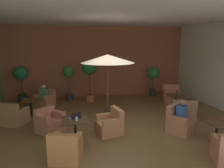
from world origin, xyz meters
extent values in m
cube|color=brown|center=(0.00, 0.00, -0.01)|extent=(9.99, 8.39, 0.02)
cube|color=#98543C|center=(0.00, 4.15, 1.92)|extent=(9.99, 0.08, 3.84)
cube|color=silver|center=(0.00, 0.00, 3.87)|extent=(9.99, 8.39, 0.06)
cylinder|color=black|center=(-1.48, -1.17, 0.01)|extent=(0.32, 0.32, 0.02)
cylinder|color=black|center=(-1.48, -1.17, 0.31)|extent=(0.07, 0.07, 0.61)
cube|color=#503622|center=(-1.48, -1.17, 0.63)|extent=(0.80, 0.80, 0.03)
cube|color=#AE6A55|center=(-2.26, -0.40, 0.21)|extent=(1.05, 1.05, 0.43)
cube|color=#AE6A55|center=(-2.45, -0.20, 0.61)|extent=(0.66, 0.65, 0.36)
cube|color=#AE6A55|center=(-2.01, -0.21, 0.54)|extent=(0.51, 0.51, 0.21)
cube|color=#AE6A55|center=(-2.44, -0.64, 0.54)|extent=(0.51, 0.51, 0.21)
cube|color=#B67443|center=(-1.74, -2.24, 0.22)|extent=(0.89, 0.87, 0.43)
cube|color=#B67443|center=(-1.81, -2.51, 0.61)|extent=(0.75, 0.33, 0.36)
cube|color=#B67443|center=(-2.03, -2.13, 0.52)|extent=(0.26, 0.57, 0.18)
cube|color=#B67443|center=(-1.44, -2.28, 0.52)|extent=(0.26, 0.57, 0.18)
cube|color=#B27651|center=(-0.40, -0.96, 0.21)|extent=(0.87, 0.87, 0.41)
cube|color=#B27651|center=(-0.12, -0.90, 0.62)|extent=(0.31, 0.75, 0.41)
cube|color=#B27651|center=(-0.38, -1.26, 0.50)|extent=(0.59, 0.23, 0.18)
cube|color=#B27651|center=(-0.50, -0.67, 0.50)|extent=(0.59, 0.23, 0.18)
cylinder|color=black|center=(2.56, -2.23, 0.01)|extent=(0.34, 0.34, 0.02)
cylinder|color=black|center=(2.56, -2.23, 0.31)|extent=(0.07, 0.07, 0.61)
cube|color=#523322|center=(2.56, -2.23, 0.63)|extent=(0.67, 0.67, 0.03)
cube|color=#AB7053|center=(1.93, -1.36, 0.22)|extent=(1.05, 1.04, 0.43)
cube|color=#AB7053|center=(1.77, -1.13, 0.67)|extent=(0.72, 0.58, 0.48)
cube|color=#AB7053|center=(2.22, -1.20, 0.53)|extent=(0.43, 0.53, 0.20)
cube|color=#AB7053|center=(1.69, -1.58, 0.53)|extent=(0.43, 0.53, 0.20)
cube|color=#AC6B50|center=(1.88, -3.09, 0.52)|extent=(0.32, 0.56, 0.21)
cylinder|color=black|center=(-3.16, 1.49, 0.01)|extent=(0.39, 0.39, 0.02)
cylinder|color=black|center=(-3.16, 1.49, 0.31)|extent=(0.07, 0.07, 0.61)
cube|color=#533819|center=(-3.16, 1.49, 0.63)|extent=(0.69, 0.69, 0.03)
cube|color=#AA724F|center=(-3.57, 0.58, 0.21)|extent=(1.00, 1.02, 0.42)
cube|color=#AA724F|center=(-3.70, 0.31, 0.64)|extent=(0.75, 0.47, 0.44)
cube|color=#AA724F|center=(-3.83, 0.75, 0.51)|extent=(0.38, 0.61, 0.18)
cube|color=#AA724F|center=(-3.28, 0.50, 0.51)|extent=(0.38, 0.61, 0.18)
cube|color=#AD6F4F|center=(-2.72, 2.38, 0.22)|extent=(1.00, 1.03, 0.45)
cube|color=#AD6F4F|center=(-2.59, 2.65, 0.64)|extent=(0.73, 0.47, 0.39)
cube|color=#AD6F4F|center=(-2.49, 2.21, 0.55)|extent=(0.41, 0.62, 0.21)
cube|color=#AD6F4F|center=(-3.00, 2.46, 0.55)|extent=(0.41, 0.62, 0.21)
cylinder|color=black|center=(3.04, 0.98, 0.01)|extent=(0.40, 0.40, 0.02)
cylinder|color=black|center=(3.04, 0.98, 0.31)|extent=(0.07, 0.07, 0.61)
cube|color=#48321F|center=(3.04, 0.98, 0.63)|extent=(0.75, 0.75, 0.03)
cube|color=#A47352|center=(2.80, -0.10, 0.20)|extent=(0.91, 0.90, 0.40)
cube|color=#A47352|center=(2.73, -0.39, 0.59)|extent=(0.78, 0.33, 0.38)
cube|color=#A47352|center=(2.51, 0.01, 0.52)|extent=(0.28, 0.61, 0.24)
cube|color=#A47352|center=(3.10, -0.13, 0.52)|extent=(0.28, 0.61, 0.24)
cube|color=#AF6A4F|center=(3.38, 2.03, 0.20)|extent=(1.02, 1.01, 0.41)
cube|color=#AF6A4F|center=(3.48, 2.33, 0.64)|extent=(0.82, 0.42, 0.46)
cube|color=#AF6A4F|center=(3.69, 1.89, 0.52)|extent=(0.32, 0.63, 0.22)
cube|color=#AF6A4F|center=(3.05, 2.10, 0.52)|extent=(0.32, 0.63, 0.22)
cylinder|color=#2D2D2D|center=(-0.03, 1.14, 0.04)|extent=(0.32, 0.32, 0.08)
cylinder|color=brown|center=(-0.03, 1.14, 1.20)|extent=(0.06, 0.06, 2.41)
cone|color=beige|center=(-0.03, 1.14, 2.29)|extent=(2.21, 2.21, 0.34)
cylinder|color=#323033|center=(-1.60, 3.55, 0.15)|extent=(0.38, 0.38, 0.30)
cylinder|color=brown|center=(-1.60, 3.55, 0.77)|extent=(0.06, 0.06, 0.94)
sphere|color=#366F2B|center=(-1.60, 3.55, 1.49)|extent=(0.59, 0.59, 0.59)
cylinder|color=#36332A|center=(2.99, 3.47, 0.19)|extent=(0.34, 0.34, 0.39)
cylinder|color=brown|center=(2.99, 3.47, 0.71)|extent=(0.06, 0.06, 0.64)
sphere|color=#266835|center=(2.99, 3.47, 1.32)|extent=(0.67, 0.67, 0.67)
cylinder|color=#A76540|center=(-0.58, 3.05, 0.17)|extent=(0.41, 0.41, 0.34)
cylinder|color=brown|center=(-0.58, 3.05, 0.89)|extent=(0.06, 0.06, 1.10)
sphere|color=#297A3B|center=(-0.58, 3.05, 1.75)|extent=(0.73, 0.73, 0.73)
cylinder|color=#343432|center=(-3.90, 3.67, 0.21)|extent=(0.43, 0.43, 0.41)
cylinder|color=brown|center=(-3.90, 3.67, 0.80)|extent=(0.06, 0.06, 0.77)
sphere|color=#21623F|center=(-3.90, 3.67, 1.46)|extent=(0.67, 0.67, 0.67)
cube|color=#537054|center=(-2.72, 2.38, 0.68)|extent=(0.40, 0.37, 0.46)
sphere|color=tan|center=(-2.72, 2.38, 1.00)|extent=(0.20, 0.20, 0.20)
cube|color=#31509A|center=(1.93, -1.36, 0.68)|extent=(0.42, 0.39, 0.50)
sphere|color=#7F6149|center=(1.93, -1.36, 1.02)|extent=(0.20, 0.20, 0.20)
cylinder|color=white|center=(-1.43, -1.28, 0.70)|extent=(0.08, 0.08, 0.11)
cube|color=#9EA0A5|center=(-1.48, -1.06, 0.65)|extent=(0.37, 0.31, 0.01)
cube|color=black|center=(-1.44, -1.16, 0.75)|extent=(0.29, 0.12, 0.19)
camera|label=1|loc=(-1.63, -7.17, 2.86)|focal=33.27mm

